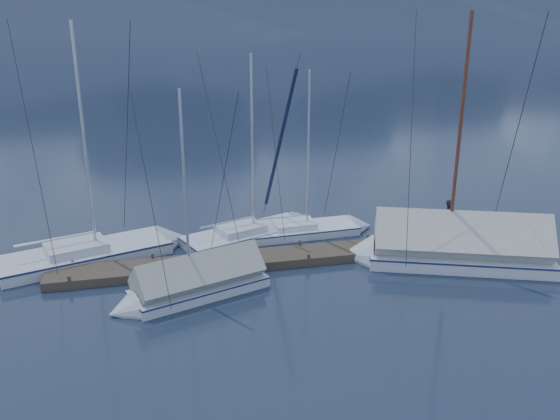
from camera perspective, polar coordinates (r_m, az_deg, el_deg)
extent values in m
plane|color=black|center=(22.21, 1.16, -7.03)|extent=(1000.00, 1000.00, 0.00)
cube|color=#382D23|center=(23.90, 0.00, -4.60)|extent=(18.00, 1.50, 0.34)
cube|color=black|center=(23.51, -14.49, -6.27)|extent=(3.00, 1.30, 0.30)
cube|color=black|center=(23.99, 0.00, -5.08)|extent=(3.00, 1.30, 0.30)
cube|color=black|center=(25.88, 13.09, -3.73)|extent=(3.00, 1.30, 0.30)
cylinder|color=#382D23|center=(24.16, -19.30, -5.01)|extent=(0.12, 0.12, 0.35)
cylinder|color=#382D23|center=(22.90, -19.63, -6.42)|extent=(0.12, 0.12, 0.35)
cylinder|color=#382D23|center=(23.96, -12.16, -4.52)|extent=(0.12, 0.12, 0.35)
cylinder|color=#382D23|center=(22.68, -12.07, -5.92)|extent=(0.12, 0.12, 0.35)
cylinder|color=#382D23|center=(24.13, -5.02, -3.97)|extent=(0.12, 0.12, 0.35)
cylinder|color=#382D23|center=(22.86, -4.52, -5.32)|extent=(0.12, 0.12, 0.35)
cylinder|color=#382D23|center=(24.67, 1.90, -3.37)|extent=(0.12, 0.12, 0.35)
cylinder|color=#382D23|center=(23.43, 2.78, -4.65)|extent=(0.12, 0.12, 0.35)
cylinder|color=#382D23|center=(25.55, 8.43, -2.75)|extent=(0.12, 0.12, 0.35)
cylinder|color=#382D23|center=(24.36, 9.61, -3.95)|extent=(0.12, 0.12, 0.35)
cylinder|color=#382D23|center=(26.74, 14.45, -2.16)|extent=(0.12, 0.12, 0.35)
cylinder|color=#382D23|center=(25.60, 15.84, -3.26)|extent=(0.12, 0.12, 0.35)
cube|color=silver|center=(25.25, -18.16, -4.36)|extent=(6.95, 4.11, 0.72)
cube|color=silver|center=(25.38, -18.08, -5.04)|extent=(5.70, 2.87, 0.33)
cube|color=#1A1D4E|center=(25.14, -18.23, -3.72)|extent=(7.02, 4.15, 0.07)
cone|color=silver|center=(26.19, -10.11, -2.80)|extent=(1.80, 2.38, 2.11)
cube|color=silver|center=(25.00, -19.02, -3.39)|extent=(2.67, 2.17, 0.33)
cylinder|color=#B2B7BF|center=(23.92, -18.31, 6.35)|extent=(0.13, 0.13, 8.79)
cylinder|color=#B2B7BF|center=(24.71, -20.87, -2.65)|extent=(2.85, 1.00, 0.10)
cylinder|color=#26262B|center=(24.31, -14.53, 6.90)|extent=(1.04, 3.17, 8.80)
cube|color=silver|center=(26.18, -3.25, -2.58)|extent=(5.95, 3.76, 0.62)
cube|color=silver|center=(26.28, -3.24, -3.15)|extent=(4.86, 2.67, 0.28)
cube|color=navy|center=(26.08, -3.26, -2.04)|extent=(6.01, 3.80, 0.06)
cone|color=silver|center=(27.84, 2.52, -1.20)|extent=(1.61, 2.06, 1.81)
cube|color=silver|center=(25.88, -3.80, -1.78)|extent=(2.32, 1.93, 0.28)
cylinder|color=#B2B7BF|center=(25.14, -2.68, 6.26)|extent=(0.11, 0.11, 7.54)
cylinder|color=#B2B7BF|center=(25.43, -5.11, -1.18)|extent=(2.41, 0.98, 0.08)
cylinder|color=#26262B|center=(25.88, 0.02, 6.66)|extent=(1.03, 2.67, 7.55)
cube|color=silver|center=(26.66, 1.91, -2.16)|extent=(5.24, 1.96, 0.57)
cube|color=silver|center=(26.76, 1.91, -2.68)|extent=(4.43, 1.15, 0.26)
cube|color=#192D4B|center=(26.58, 1.92, -1.68)|extent=(5.29, 1.98, 0.05)
cone|color=silver|center=(27.65, 7.80, -1.54)|extent=(1.02, 1.69, 1.65)
cube|color=silver|center=(26.45, 1.39, -1.38)|extent=(1.86, 1.29, 0.26)
cylinder|color=#B2B7BF|center=(25.65, 2.74, 5.69)|extent=(0.10, 0.10, 6.89)
cylinder|color=#B2B7BF|center=(26.15, 0.13, -0.72)|extent=(2.32, 0.18, 0.08)
cylinder|color=#26262B|center=(26.07, 5.45, 5.85)|extent=(0.14, 2.60, 6.89)
cube|color=silver|center=(24.82, 16.81, -4.62)|extent=(7.48, 4.82, 0.75)
cube|color=silver|center=(24.96, 16.73, -5.34)|extent=(6.10, 3.39, 0.34)
cube|color=#1A214F|center=(24.70, 16.88, -3.94)|extent=(7.56, 4.86, 0.07)
cone|color=silver|center=(24.46, 7.42, -4.27)|extent=(2.01, 2.69, 2.40)
cylinder|color=#592819|center=(23.27, 16.86, 6.59)|extent=(0.14, 0.14, 9.10)
cylinder|color=#592819|center=(24.65, 19.65, -2.44)|extent=(3.01, 1.21, 0.10)
cylinder|color=#26262B|center=(23.05, 12.51, 6.85)|extent=(1.27, 3.34, 9.11)
cube|color=#ACABA1|center=(24.51, 16.99, -2.84)|extent=(7.17, 4.74, 2.55)
cube|color=silver|center=(21.60, -7.75, -7.71)|extent=(5.14, 3.23, 0.57)
cube|color=silver|center=(21.72, -7.72, -8.32)|extent=(4.20, 2.26, 0.26)
cube|color=#171846|center=(21.49, -7.78, -7.14)|extent=(5.19, 3.27, 0.05)
cone|color=silver|center=(20.76, -14.90, -9.40)|extent=(1.45, 1.88, 1.66)
cylinder|color=#B2B7BF|center=(20.06, -9.13, 1.65)|extent=(0.10, 0.10, 6.92)
cylinder|color=#B2B7BF|center=(21.58, -5.76, -5.28)|extent=(2.08, 0.79, 0.08)
cylinder|color=#26262B|center=(19.65, -12.36, 1.06)|extent=(0.83, 2.31, 6.92)
cube|color=gray|center=(21.32, -7.83, -6.20)|extent=(4.92, 3.18, 1.76)
imported|color=black|center=(26.37, 15.95, -0.74)|extent=(0.56, 0.69, 1.63)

